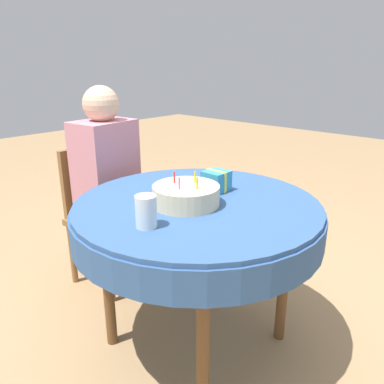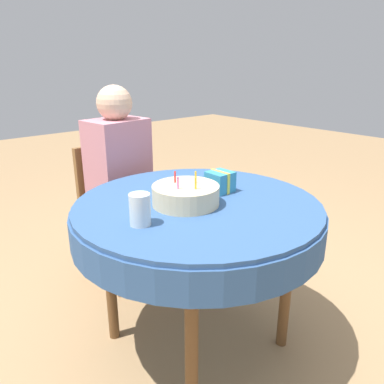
% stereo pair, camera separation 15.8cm
% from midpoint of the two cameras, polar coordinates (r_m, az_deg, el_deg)
% --- Properties ---
extents(ground_plane, '(12.00, 12.00, 0.00)m').
position_cam_midpoint_polar(ground_plane, '(1.99, 3.17, -21.58)').
color(ground_plane, '#A37F56').
extents(dining_table, '(1.08, 1.08, 0.73)m').
position_cam_midpoint_polar(dining_table, '(1.65, 3.58, -4.40)').
color(dining_table, '#335689').
rests_on(dining_table, ground_plane).
extents(chair, '(0.43, 0.43, 0.83)m').
position_cam_midpoint_polar(chair, '(2.35, -9.81, -2.29)').
color(chair, brown).
rests_on(chair, ground_plane).
extents(person, '(0.35, 0.36, 1.18)m').
position_cam_midpoint_polar(person, '(2.21, -8.80, 3.24)').
color(person, '#DBB293').
rests_on(person, ground_plane).
extents(birthday_cake, '(0.28, 0.28, 0.13)m').
position_cam_midpoint_polar(birthday_cake, '(1.57, 1.91, -0.49)').
color(birthday_cake, beige).
rests_on(birthday_cake, dining_table).
extents(drinking_glass, '(0.08, 0.08, 0.12)m').
position_cam_midpoint_polar(drinking_glass, '(1.37, -4.69, -2.74)').
color(drinking_glass, silver).
rests_on(drinking_glass, dining_table).
extents(gift_box, '(0.11, 0.11, 0.10)m').
position_cam_midpoint_polar(gift_box, '(1.74, 6.90, 1.53)').
color(gift_box, teal).
rests_on(gift_box, dining_table).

